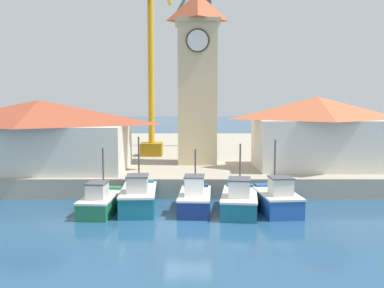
% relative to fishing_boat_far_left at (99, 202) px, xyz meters
% --- Properties ---
extents(ground_plane, '(300.00, 300.00, 0.00)m').
position_rel_fishing_boat_far_left_xyz_m(ground_plane, '(5.16, -2.65, -0.66)').
color(ground_plane, navy).
extents(quay_wharf, '(120.00, 40.00, 1.35)m').
position_rel_fishing_boat_far_left_xyz_m(quay_wharf, '(5.16, 23.49, 0.01)').
color(quay_wharf, '#A89E89').
rests_on(quay_wharf, ground).
extents(fishing_boat_far_left, '(2.11, 4.58, 3.74)m').
position_rel_fishing_boat_far_left_xyz_m(fishing_boat_far_left, '(0.00, 0.00, 0.00)').
color(fishing_boat_far_left, '#237A4C').
rests_on(fishing_boat_far_left, ground).
extents(fishing_boat_left_outer, '(2.29, 5.09, 4.36)m').
position_rel_fishing_boat_far_left_xyz_m(fishing_boat_left_outer, '(2.13, 0.63, 0.13)').
color(fishing_boat_left_outer, '#196B7F').
rests_on(fishing_boat_left_outer, ground).
extents(fishing_boat_left_inner, '(2.07, 4.63, 3.64)m').
position_rel_fishing_boat_far_left_xyz_m(fishing_boat_left_inner, '(5.51, 0.35, 0.08)').
color(fishing_boat_left_inner, navy).
rests_on(fishing_boat_left_inner, ground).
extents(fishing_boat_mid_left, '(2.66, 5.18, 4.00)m').
position_rel_fishing_boat_far_left_xyz_m(fishing_boat_mid_left, '(8.13, 0.07, 0.07)').
color(fishing_boat_mid_left, '#196B7F').
rests_on(fishing_boat_mid_left, ground).
extents(fishing_boat_center, '(2.45, 4.45, 4.24)m').
position_rel_fishing_boat_far_left_xyz_m(fishing_boat_center, '(10.35, 0.14, 0.10)').
color(fishing_boat_center, '#2356A8').
rests_on(fishing_boat_center, ground).
extents(clock_tower, '(3.63, 3.63, 15.44)m').
position_rel_fishing_boat_far_left_xyz_m(clock_tower, '(5.78, 11.27, 7.96)').
color(clock_tower, beige).
rests_on(clock_tower, quay_wharf).
extents(warehouse_left, '(13.10, 7.13, 5.22)m').
position_rel_fishing_boat_far_left_xyz_m(warehouse_left, '(-5.97, 7.43, 3.35)').
color(warehouse_left, silver).
rests_on(warehouse_left, quay_wharf).
extents(warehouse_right, '(9.63, 6.71, 5.48)m').
position_rel_fishing_boat_far_left_xyz_m(warehouse_right, '(14.94, 8.57, 3.49)').
color(warehouse_right, silver).
rests_on(warehouse_right, quay_wharf).
extents(port_crane_near, '(2.67, 8.45, 18.84)m').
position_rel_fishing_boat_far_left_xyz_m(port_crane_near, '(1.58, 16.29, 7.69)').
color(port_crane_near, '#976E11').
rests_on(port_crane_near, quay_wharf).
extents(port_crane_far, '(4.28, 9.22, 19.63)m').
position_rel_fishing_boat_far_left_xyz_m(port_crane_far, '(6.30, 24.90, 8.12)').
color(port_crane_far, '#353539').
rests_on(port_crane_far, quay_wharf).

